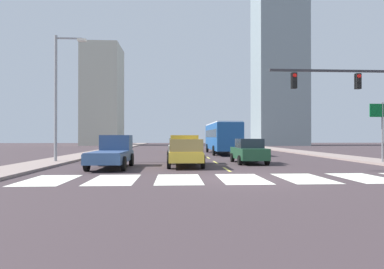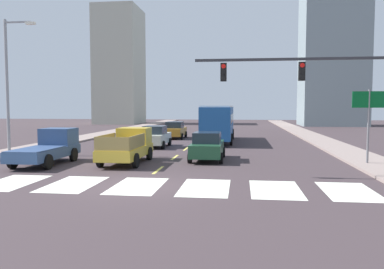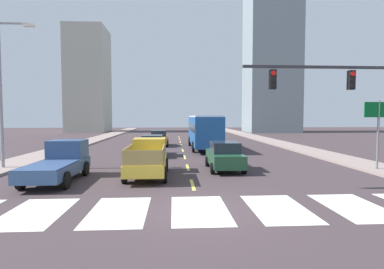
{
  "view_description": "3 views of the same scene",
  "coord_description": "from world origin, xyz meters",
  "px_view_note": "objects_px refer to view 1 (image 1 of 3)",
  "views": [
    {
      "loc": [
        -2.96,
        -13.86,
        1.86
      ],
      "look_at": [
        -1.47,
        13.33,
        2.05
      ],
      "focal_mm": 29.67,
      "sensor_mm": 36.0,
      "label": 1
    },
    {
      "loc": [
        4.21,
        -15.39,
        3.28
      ],
      "look_at": [
        0.32,
        15.34,
        1.02
      ],
      "focal_mm": 36.27,
      "sensor_mm": 36.0,
      "label": 2
    },
    {
      "loc": [
        -0.92,
        -10.59,
        3.26
      ],
      "look_at": [
        0.33,
        9.87,
        2.05
      ],
      "focal_mm": 28.99,
      "sensor_mm": 36.0,
      "label": 3
    }
  ],
  "objects_px": {
    "sedan_mid": "(179,145)",
    "streetlight_left": "(58,92)",
    "pickup_dark": "(113,152)",
    "sedan_near_right": "(179,148)",
    "pickup_stakebed": "(185,151)",
    "direction_sign_green": "(382,119)",
    "city_bus": "(222,136)",
    "traffic_signal_gantry": "(378,94)",
    "sedan_near_left": "(249,151)"
  },
  "relations": [
    {
      "from": "sedan_near_left",
      "to": "streetlight_left",
      "type": "bearing_deg",
      "value": 177.0
    },
    {
      "from": "sedan_mid",
      "to": "pickup_stakebed",
      "type": "bearing_deg",
      "value": -89.46
    },
    {
      "from": "city_bus",
      "to": "direction_sign_green",
      "type": "relative_size",
      "value": 2.57
    },
    {
      "from": "sedan_near_left",
      "to": "sedan_near_right",
      "type": "height_order",
      "value": "same"
    },
    {
      "from": "sedan_mid",
      "to": "direction_sign_green",
      "type": "xyz_separation_m",
      "value": [
        13.6,
        -16.58,
        2.17
      ]
    },
    {
      "from": "pickup_dark",
      "to": "streetlight_left",
      "type": "relative_size",
      "value": 0.58
    },
    {
      "from": "pickup_stakebed",
      "to": "sedan_near_left",
      "type": "bearing_deg",
      "value": 19.58
    },
    {
      "from": "pickup_stakebed",
      "to": "pickup_dark",
      "type": "distance_m",
      "value": 4.5
    },
    {
      "from": "sedan_mid",
      "to": "streetlight_left",
      "type": "height_order",
      "value": "streetlight_left"
    },
    {
      "from": "direction_sign_green",
      "to": "sedan_near_right",
      "type": "bearing_deg",
      "value": 149.65
    },
    {
      "from": "pickup_dark",
      "to": "traffic_signal_gantry",
      "type": "distance_m",
      "value": 15.35
    },
    {
      "from": "pickup_dark",
      "to": "sedan_mid",
      "type": "height_order",
      "value": "pickup_dark"
    },
    {
      "from": "city_bus",
      "to": "sedan_near_right",
      "type": "bearing_deg",
      "value": -131.5
    },
    {
      "from": "sedan_mid",
      "to": "streetlight_left",
      "type": "distance_m",
      "value": 17.52
    },
    {
      "from": "pickup_stakebed",
      "to": "traffic_signal_gantry",
      "type": "height_order",
      "value": "traffic_signal_gantry"
    },
    {
      "from": "pickup_dark",
      "to": "direction_sign_green",
      "type": "bearing_deg",
      "value": 4.57
    },
    {
      "from": "traffic_signal_gantry",
      "to": "city_bus",
      "type": "bearing_deg",
      "value": 108.56
    },
    {
      "from": "pickup_stakebed",
      "to": "city_bus",
      "type": "distance_m",
      "value": 14.43
    },
    {
      "from": "sedan_near_right",
      "to": "streetlight_left",
      "type": "relative_size",
      "value": 0.49
    },
    {
      "from": "pickup_dark",
      "to": "pickup_stakebed",
      "type": "bearing_deg",
      "value": 12.82
    },
    {
      "from": "pickup_stakebed",
      "to": "traffic_signal_gantry",
      "type": "bearing_deg",
      "value": -18.65
    },
    {
      "from": "sedan_near_right",
      "to": "direction_sign_green",
      "type": "bearing_deg",
      "value": -28.23
    },
    {
      "from": "pickup_stakebed",
      "to": "streetlight_left",
      "type": "bearing_deg",
      "value": 166.66
    },
    {
      "from": "direction_sign_green",
      "to": "pickup_stakebed",
      "type": "bearing_deg",
      "value": -178.15
    },
    {
      "from": "pickup_dark",
      "to": "sedan_mid",
      "type": "xyz_separation_m",
      "value": [
        4.23,
        18.01,
        -0.06
      ]
    },
    {
      "from": "sedan_near_right",
      "to": "traffic_signal_gantry",
      "type": "xyz_separation_m",
      "value": [
        10.64,
        -12.31,
        3.34
      ]
    },
    {
      "from": "sedan_near_right",
      "to": "traffic_signal_gantry",
      "type": "distance_m",
      "value": 16.61
    },
    {
      "from": "sedan_mid",
      "to": "traffic_signal_gantry",
      "type": "height_order",
      "value": "traffic_signal_gantry"
    },
    {
      "from": "sedan_near_left",
      "to": "traffic_signal_gantry",
      "type": "bearing_deg",
      "value": -41.26
    },
    {
      "from": "sedan_near_left",
      "to": "streetlight_left",
      "type": "relative_size",
      "value": 0.49
    },
    {
      "from": "city_bus",
      "to": "direction_sign_green",
      "type": "height_order",
      "value": "direction_sign_green"
    },
    {
      "from": "city_bus",
      "to": "direction_sign_green",
      "type": "distance_m",
      "value": 16.05
    },
    {
      "from": "city_bus",
      "to": "sedan_near_left",
      "type": "distance_m",
      "value": 12.28
    },
    {
      "from": "sedan_near_left",
      "to": "streetlight_left",
      "type": "xyz_separation_m",
      "value": [
        -13.35,
        0.91,
        4.11
      ]
    },
    {
      "from": "pickup_stakebed",
      "to": "traffic_signal_gantry",
      "type": "xyz_separation_m",
      "value": [
        10.34,
        -3.83,
        3.26
      ]
    },
    {
      "from": "city_bus",
      "to": "sedan_near_left",
      "type": "bearing_deg",
      "value": -88.83
    },
    {
      "from": "sedan_near_right",
      "to": "traffic_signal_gantry",
      "type": "height_order",
      "value": "traffic_signal_gantry"
    },
    {
      "from": "sedan_near_left",
      "to": "direction_sign_green",
      "type": "relative_size",
      "value": 1.05
    },
    {
      "from": "pickup_dark",
      "to": "sedan_near_right",
      "type": "bearing_deg",
      "value": 66.66
    },
    {
      "from": "pickup_dark",
      "to": "sedan_near_left",
      "type": "relative_size",
      "value": 1.18
    },
    {
      "from": "sedan_near_left",
      "to": "streetlight_left",
      "type": "height_order",
      "value": "streetlight_left"
    },
    {
      "from": "sedan_near_left",
      "to": "sedan_near_right",
      "type": "xyz_separation_m",
      "value": [
        -4.81,
        7.03,
        0.0
      ]
    },
    {
      "from": "traffic_signal_gantry",
      "to": "pickup_stakebed",
      "type": "bearing_deg",
      "value": 159.7
    },
    {
      "from": "sedan_near_right",
      "to": "traffic_signal_gantry",
      "type": "relative_size",
      "value": 0.5
    },
    {
      "from": "traffic_signal_gantry",
      "to": "streetlight_left",
      "type": "bearing_deg",
      "value": 162.11
    },
    {
      "from": "sedan_mid",
      "to": "streetlight_left",
      "type": "bearing_deg",
      "value": -120.68
    },
    {
      "from": "sedan_near_left",
      "to": "sedan_mid",
      "type": "distance_m",
      "value": 16.24
    },
    {
      "from": "direction_sign_green",
      "to": "streetlight_left",
      "type": "bearing_deg",
      "value": 175.04
    },
    {
      "from": "sedan_near_left",
      "to": "traffic_signal_gantry",
      "type": "distance_m",
      "value": 8.55
    },
    {
      "from": "sedan_mid",
      "to": "direction_sign_green",
      "type": "relative_size",
      "value": 1.05
    }
  ]
}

